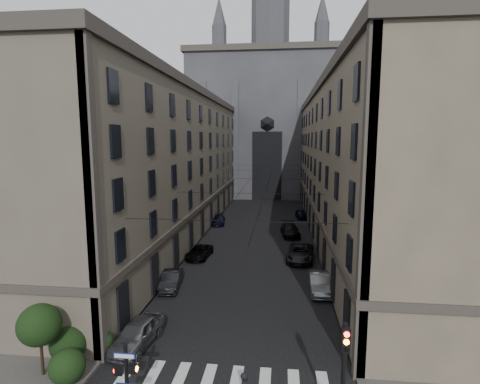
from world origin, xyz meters
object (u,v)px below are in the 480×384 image
(car_left_far, at_px, (219,220))
(car_right_midfar, at_px, (290,230))
(pedestrian_signal_left, at_px, (127,381))
(car_left_midnear, at_px, (171,280))
(car_right_far, at_px, (301,214))
(car_left_midfar, at_px, (199,252))
(gothic_tower, at_px, (269,116))
(car_right_near, at_px, (319,283))
(traffic_light_right, at_px, (344,368))
(car_left_near, at_px, (138,333))
(car_right_midnear, at_px, (300,253))

(car_left_far, relative_size, car_right_midfar, 0.86)
(pedestrian_signal_left, relative_size, car_right_midfar, 0.75)
(car_left_midnear, xyz_separation_m, car_right_far, (12.40, 29.81, -0.04))
(car_left_far, xyz_separation_m, car_right_midfar, (10.40, -5.60, 0.11))
(car_right_midfar, bearing_deg, car_left_midfar, -140.13)
(gothic_tower, bearing_deg, car_right_near, -83.84)
(car_right_midfar, height_order, car_right_far, car_right_midfar)
(traffic_light_right, bearing_deg, gothic_tower, 94.38)
(gothic_tower, xyz_separation_m, car_left_far, (-6.20, -33.97, -17.13))
(car_left_midfar, bearing_deg, traffic_light_right, -59.62)
(car_left_near, relative_size, car_left_midnear, 1.08)
(car_left_midfar, bearing_deg, car_right_midnear, 6.91)
(car_left_midfar, bearing_deg, car_left_near, -85.54)
(car_right_near, height_order, car_right_midnear, car_right_midnear)
(gothic_tower, relative_size, traffic_light_right, 11.15)
(traffic_light_right, bearing_deg, pedestrian_signal_left, -177.36)
(pedestrian_signal_left, xyz_separation_m, car_left_near, (-2.14, 6.50, -1.52))
(pedestrian_signal_left, relative_size, car_right_far, 1.01)
(car_left_midnear, height_order, car_right_far, car_left_midnear)
(car_left_midfar, bearing_deg, car_right_midfar, 50.89)
(pedestrian_signal_left, height_order, car_right_midfar, pedestrian_signal_left)
(car_left_near, relative_size, car_left_midfar, 1.02)
(car_left_midnear, bearing_deg, car_right_midfar, 53.68)
(car_left_far, xyz_separation_m, car_right_midnear, (11.23, -15.44, 0.12))
(gothic_tower, distance_m, pedestrian_signal_left, 75.15)
(car_left_midnear, xyz_separation_m, car_right_midnear, (11.23, 8.67, 0.08))
(car_left_midnear, relative_size, car_right_midfar, 0.81)
(car_left_midfar, bearing_deg, car_right_near, -28.11)
(gothic_tower, bearing_deg, car_left_midnear, -96.09)
(traffic_light_right, xyz_separation_m, car_left_far, (-11.80, 39.07, -2.62))
(traffic_light_right, bearing_deg, car_left_far, 106.81)
(car_left_midnear, bearing_deg, car_right_near, -3.97)
(car_left_midnear, bearing_deg, car_left_midfar, 78.94)
(car_left_far, bearing_deg, pedestrian_signal_left, -91.93)
(car_right_near, distance_m, car_right_midnear, 8.10)
(car_left_far, bearing_deg, car_left_near, -94.87)
(car_left_far, xyz_separation_m, car_right_near, (12.40, -23.45, 0.09))
(car_left_midfar, bearing_deg, car_left_midnear, -89.49)
(car_right_near, relative_size, car_right_midfar, 0.87)
(car_left_midfar, relative_size, car_right_near, 1.00)
(car_right_midfar, bearing_deg, car_left_near, -116.22)
(pedestrian_signal_left, distance_m, car_right_far, 46.26)
(car_right_near, xyz_separation_m, car_right_midfar, (-2.00, 17.85, 0.01))
(car_left_midnear, height_order, car_left_far, car_left_midnear)
(car_left_midnear, distance_m, car_left_midfar, 8.26)
(car_left_midfar, relative_size, car_right_far, 1.16)
(car_left_midnear, distance_m, car_right_midnear, 14.19)
(car_left_far, relative_size, car_right_near, 0.99)
(car_left_far, height_order, car_right_far, car_right_far)
(pedestrian_signal_left, relative_size, car_left_midnear, 0.93)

